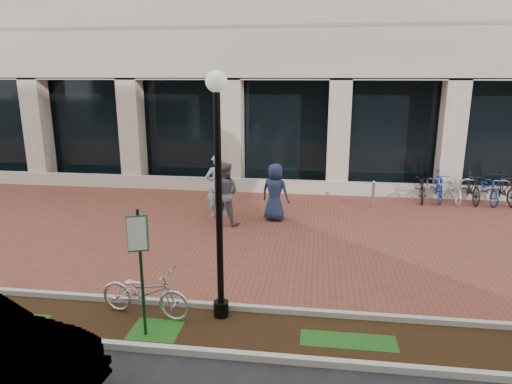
# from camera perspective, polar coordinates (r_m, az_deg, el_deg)

# --- Properties ---
(ground) EXTENTS (120.00, 120.00, 0.00)m
(ground) POSITION_cam_1_polar(r_m,az_deg,el_deg) (13.04, 1.80, -5.05)
(ground) COLOR black
(ground) RESTS_ON ground
(brick_plaza) EXTENTS (40.00, 9.00, 0.01)m
(brick_plaza) POSITION_cam_1_polar(r_m,az_deg,el_deg) (13.04, 1.80, -5.02)
(brick_plaza) COLOR brown
(brick_plaza) RESTS_ON ground
(planting_strip) EXTENTS (40.00, 1.50, 0.01)m
(planting_strip) POSITION_cam_1_polar(r_m,az_deg,el_deg) (8.32, -2.22, -17.09)
(planting_strip) COLOR black
(planting_strip) RESTS_ON ground
(curb_plaza_side) EXTENTS (40.00, 0.12, 0.12)m
(curb_plaza_side) POSITION_cam_1_polar(r_m,az_deg,el_deg) (8.93, -1.36, -14.30)
(curb_plaza_side) COLOR #ABABA1
(curb_plaza_side) RESTS_ON ground
(curb_street_side) EXTENTS (40.00, 0.12, 0.12)m
(curb_street_side) POSITION_cam_1_polar(r_m,az_deg,el_deg) (7.67, -3.25, -19.63)
(curb_street_side) COLOR #ABABA1
(curb_street_side) RESTS_ON ground
(parking_sign) EXTENTS (0.34, 0.07, 2.27)m
(parking_sign) POSITION_cam_1_polar(r_m,az_deg,el_deg) (7.80, -14.28, -7.84)
(parking_sign) COLOR #13361C
(parking_sign) RESTS_ON ground
(lamppost) EXTENTS (0.36, 0.36, 4.43)m
(lamppost) POSITION_cam_1_polar(r_m,az_deg,el_deg) (7.88, -4.71, 0.78)
(lamppost) COLOR black
(lamppost) RESTS_ON ground
(locked_bicycle) EXTENTS (1.87, 0.90, 0.94)m
(locked_bicycle) POSITION_cam_1_polar(r_m,az_deg,el_deg) (8.82, -13.68, -12.10)
(locked_bicycle) COLOR silver
(locked_bicycle) RESTS_ON ground
(pedestrian_left) EXTENTS (0.87, 0.76, 2.00)m
(pedestrian_left) POSITION_cam_1_polar(r_m,az_deg,el_deg) (14.18, -4.86, 0.74)
(pedestrian_left) COLOR #98B8E3
(pedestrian_left) RESTS_ON ground
(pedestrian_mid) EXTENTS (1.01, 0.83, 1.89)m
(pedestrian_mid) POSITION_cam_1_polar(r_m,az_deg,el_deg) (13.47, -4.00, -0.21)
(pedestrian_mid) COLOR #5D5D61
(pedestrian_mid) RESTS_ON ground
(pedestrian_right) EXTENTS (1.00, 0.81, 1.77)m
(pedestrian_right) POSITION_cam_1_polar(r_m,az_deg,el_deg) (13.86, 2.39, -0.03)
(pedestrian_right) COLOR #1E2D4D
(pedestrian_right) RESTS_ON ground
(bollard) EXTENTS (0.12, 0.12, 0.94)m
(bollard) POSITION_cam_1_polar(r_m,az_deg,el_deg) (15.73, 14.42, -0.25)
(bollard) COLOR #BABABF
(bollard) RESTS_ON ground
(bike_rack_cluster) EXTENTS (3.55, 1.90, 1.07)m
(bike_rack_cluster) POSITION_cam_1_polar(r_m,az_deg,el_deg) (17.51, 24.38, 0.46)
(bike_rack_cluster) COLOR black
(bike_rack_cluster) RESTS_ON ground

